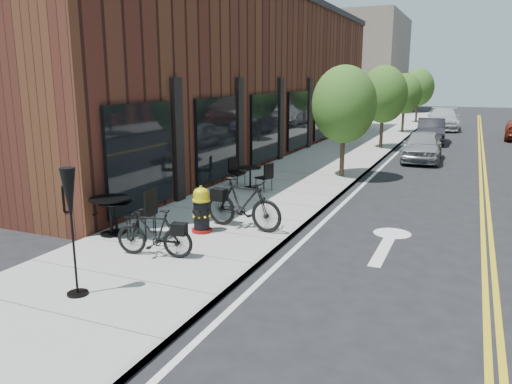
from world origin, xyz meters
The scene contains 18 objects.
ground centered at (0.00, 0.00, 0.00)m, with size 120.00×120.00×0.00m, color black.
sidewalk_near centered at (-2.00, 10.00, 0.06)m, with size 4.00×70.00×0.12m, color #9E9B93.
building_near centered at (-6.50, 14.00, 3.50)m, with size 5.00×28.00×7.00m, color #421C15.
bg_building_left centered at (-8.00, 48.00, 5.00)m, with size 8.00×14.00×10.00m, color #726656.
tree_near_a centered at (-0.60, 9.00, 2.60)m, with size 2.20×2.20×3.81m.
tree_near_b centered at (-0.60, 17.00, 2.71)m, with size 2.30×2.30×3.98m.
tree_near_c centered at (-0.60, 25.00, 2.53)m, with size 2.10×2.10×3.67m.
tree_near_d centered at (-0.60, 33.00, 2.79)m, with size 2.40×2.40×4.11m.
fire_hydrant centered at (-1.89, 1.34, 0.62)m, with size 0.53×0.53×1.05m.
bicycle_left centered at (-1.94, -0.40, 0.59)m, with size 0.44×1.57×0.94m, color black.
bicycle_right centered at (-1.13, 1.91, 0.71)m, with size 0.55×1.96×1.17m, color black.
bistro_set_a centered at (-3.60, 0.36, 0.66)m, with size 2.04×0.97×1.08m.
bistro_set_b centered at (-3.60, 0.53, 0.58)m, with size 1.74×0.83×0.92m.
bistro_set_c centered at (-2.75, 5.94, 0.55)m, with size 1.62×0.95×0.86m.
patio_umbrella centered at (-2.06, -2.36, 1.59)m, with size 0.33×0.33×2.05m.
parked_car_a centered at (1.60, 14.25, 0.65)m, with size 1.54×3.84×1.31m, color gray.
parked_car_b centered at (1.43, 20.88, 0.67)m, with size 1.41×4.04×1.33m, color black.
parked_car_c centered at (1.60, 28.86, 0.74)m, with size 2.07×5.09×1.48m, color #BBBAC0.
Camera 1 is at (3.47, -8.01, 3.48)m, focal length 35.00 mm.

